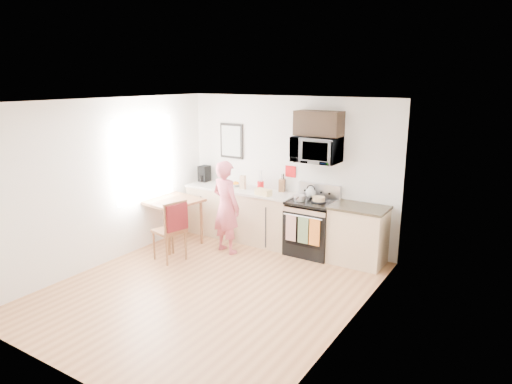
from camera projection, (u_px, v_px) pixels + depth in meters
The scene contains 28 objects.
floor at pixel (210, 288), 6.45m from camera, with size 4.60×4.60×0.00m, color #AA6B42.
back_wall at pixel (288, 171), 8.02m from camera, with size 4.00×0.04×2.60m, color white.
front_wall at pixel (55, 254), 4.24m from camera, with size 4.00×0.04×2.60m, color white.
left_wall at pixel (107, 182), 7.16m from camera, with size 0.04×4.60×2.60m, color white.
right_wall at pixel (349, 224), 5.10m from camera, with size 0.04×4.60×2.60m, color white.
ceiling at pixel (205, 101), 5.82m from camera, with size 4.00×4.60×0.04m, color white.
window at pixel (145, 159), 7.74m from camera, with size 0.06×1.40×1.50m.
cabinet_left at pixel (242, 214), 8.39m from camera, with size 2.10×0.60×0.90m, color #D4AD88.
countertop_left at pixel (241, 190), 8.28m from camera, with size 2.14×0.64×0.04m, color beige.
cabinet_right at pixel (358, 236), 7.24m from camera, with size 0.84×0.60×0.90m, color #D4AD88.
countertop_right at pixel (360, 208), 7.13m from camera, with size 0.88×0.64×0.04m, color black.
range at pixel (312, 229), 7.64m from camera, with size 0.76×0.70×1.16m.
microwave at pixel (317, 150), 7.40m from camera, with size 0.76×0.51×0.42m, color silver.
upper_cabinet at pixel (319, 123), 7.34m from camera, with size 0.76×0.35×0.40m, color black.
wall_art at pixel (232, 141), 8.51m from camera, with size 0.50×0.04×0.65m.
wall_trivet at pixel (291, 171), 7.98m from camera, with size 0.20×0.02×0.20m, color #B50F14.
person at pixel (226, 207), 7.64m from camera, with size 0.58×0.38×1.58m, color #CA3751.
dining_table at pixel (171, 205), 7.99m from camera, with size 0.89×0.89×0.83m.
chair at pixel (174, 223), 7.22m from camera, with size 0.56×0.52×1.02m.
knife_block at pixel (282, 185), 8.05m from camera, with size 0.10×0.14×0.22m, color brown.
utensil_crock at pixel (261, 182), 8.17m from camera, with size 0.12×0.12×0.36m.
fruit_bowl at pixel (236, 184), 8.46m from camera, with size 0.27×0.27×0.10m.
milk_carton at pixel (243, 182), 8.23m from camera, with size 0.09×0.09×0.24m, color tan.
coffee_maker at pixel (204, 174), 8.83m from camera, with size 0.17×0.26×0.31m.
bread_bag at pixel (263, 192), 7.80m from camera, with size 0.29×0.14×0.11m, color #DCC473.
cake at pixel (319, 199), 7.44m from camera, with size 0.25×0.25×0.08m.
kettle at pixel (311, 192), 7.67m from camera, with size 0.18×0.18×0.23m.
pot at pixel (300, 198), 7.49m from camera, with size 0.19×0.32×0.09m.
Camera 1 is at (3.70, -4.67, 2.88)m, focal length 32.00 mm.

